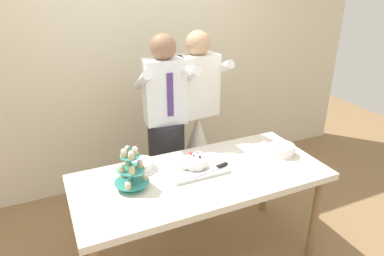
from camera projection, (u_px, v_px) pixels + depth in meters
name	position (u px, v px, depth m)	size (l,w,h in m)	color
rear_wall	(138.00, 44.00, 3.40)	(5.20, 0.10, 2.90)	beige
dessert_table	(201.00, 183.00, 2.50)	(1.80, 0.80, 0.78)	silver
cupcake_stand	(131.00, 171.00, 2.27)	(0.23, 0.23, 0.31)	teal
main_cake_tray	(195.00, 164.00, 2.52)	(0.43, 0.31, 0.13)	silver
plate_stack	(283.00, 150.00, 2.73)	(0.18, 0.18, 0.09)	white
round_cake	(141.00, 165.00, 2.53)	(0.24, 0.24, 0.07)	white
person_groom	(166.00, 140.00, 3.05)	(0.51, 0.53, 1.66)	#232328
person_bride	(197.00, 148.00, 3.28)	(0.56, 0.56, 1.66)	white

